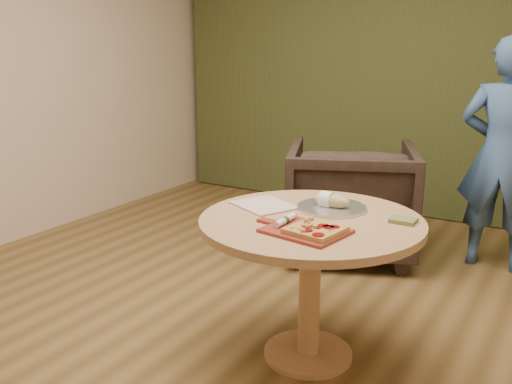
{
  "coord_description": "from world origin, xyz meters",
  "views": [
    {
      "loc": [
        1.47,
        -2.3,
        1.59
      ],
      "look_at": [
        -0.07,
        0.25,
        0.8
      ],
      "focal_mm": 40.0,
      "sensor_mm": 36.0,
      "label": 1
    }
  ],
  "objects_px": {
    "pedestal_table": "(311,246)",
    "person_standing": "(503,155)",
    "pizza_paddle": "(304,231)",
    "cutlery_roll": "(285,220)",
    "bread_roll": "(330,201)",
    "armchair": "(351,194)",
    "flatbread_pizza": "(315,230)",
    "serving_tray": "(332,208)"
  },
  "relations": [
    {
      "from": "serving_tray",
      "to": "armchair",
      "type": "bearing_deg",
      "value": 107.28
    },
    {
      "from": "pizza_paddle",
      "to": "armchair",
      "type": "height_order",
      "value": "armchair"
    },
    {
      "from": "armchair",
      "to": "bread_roll",
      "type": "bearing_deg",
      "value": 84.18
    },
    {
      "from": "pedestal_table",
      "to": "serving_tray",
      "type": "distance_m",
      "value": 0.25
    },
    {
      "from": "armchair",
      "to": "pedestal_table",
      "type": "bearing_deg",
      "value": 81.68
    },
    {
      "from": "pedestal_table",
      "to": "cutlery_roll",
      "type": "height_order",
      "value": "cutlery_roll"
    },
    {
      "from": "pizza_paddle",
      "to": "flatbread_pizza",
      "type": "distance_m",
      "value": 0.07
    },
    {
      "from": "cutlery_roll",
      "to": "serving_tray",
      "type": "distance_m",
      "value": 0.38
    },
    {
      "from": "pizza_paddle",
      "to": "person_standing",
      "type": "relative_size",
      "value": 0.28
    },
    {
      "from": "pizza_paddle",
      "to": "bread_roll",
      "type": "relative_size",
      "value": 2.41
    },
    {
      "from": "pedestal_table",
      "to": "bread_roll",
      "type": "bearing_deg",
      "value": 87.08
    },
    {
      "from": "flatbread_pizza",
      "to": "person_standing",
      "type": "relative_size",
      "value": 0.15
    },
    {
      "from": "bread_roll",
      "to": "flatbread_pizza",
      "type": "bearing_deg",
      "value": -74.75
    },
    {
      "from": "pedestal_table",
      "to": "cutlery_roll",
      "type": "xyz_separation_m",
      "value": [
        -0.05,
        -0.17,
        0.17
      ]
    },
    {
      "from": "pizza_paddle",
      "to": "person_standing",
      "type": "distance_m",
      "value": 2.08
    },
    {
      "from": "flatbread_pizza",
      "to": "cutlery_roll",
      "type": "bearing_deg",
      "value": 165.87
    },
    {
      "from": "armchair",
      "to": "person_standing",
      "type": "distance_m",
      "value": 1.09
    },
    {
      "from": "bread_roll",
      "to": "armchair",
      "type": "relative_size",
      "value": 0.2
    },
    {
      "from": "flatbread_pizza",
      "to": "bread_roll",
      "type": "relative_size",
      "value": 1.3
    },
    {
      "from": "flatbread_pizza",
      "to": "armchair",
      "type": "bearing_deg",
      "value": 106.52
    },
    {
      "from": "pizza_paddle",
      "to": "cutlery_roll",
      "type": "xyz_separation_m",
      "value": [
        -0.11,
        0.03,
        0.02
      ]
    },
    {
      "from": "cutlery_roll",
      "to": "bread_roll",
      "type": "xyz_separation_m",
      "value": [
        0.06,
        0.37,
        0.01
      ]
    },
    {
      "from": "person_standing",
      "to": "flatbread_pizza",
      "type": "bearing_deg",
      "value": 76.54
    },
    {
      "from": "flatbread_pizza",
      "to": "cutlery_roll",
      "type": "xyz_separation_m",
      "value": [
        -0.18,
        0.04,
        0.0
      ]
    },
    {
      "from": "pizza_paddle",
      "to": "armchair",
      "type": "distance_m",
      "value": 1.78
    },
    {
      "from": "pedestal_table",
      "to": "flatbread_pizza",
      "type": "xyz_separation_m",
      "value": [
        0.12,
        -0.22,
        0.17
      ]
    },
    {
      "from": "pizza_paddle",
      "to": "person_standing",
      "type": "bearing_deg",
      "value": 83.88
    },
    {
      "from": "flatbread_pizza",
      "to": "armchair",
      "type": "height_order",
      "value": "armchair"
    },
    {
      "from": "cutlery_roll",
      "to": "serving_tray",
      "type": "relative_size",
      "value": 0.56
    },
    {
      "from": "bread_roll",
      "to": "cutlery_roll",
      "type": "bearing_deg",
      "value": -99.3
    },
    {
      "from": "serving_tray",
      "to": "bread_roll",
      "type": "xyz_separation_m",
      "value": [
        -0.01,
        0.0,
        0.04
      ]
    },
    {
      "from": "bread_roll",
      "to": "armchair",
      "type": "height_order",
      "value": "armchair"
    },
    {
      "from": "cutlery_roll",
      "to": "armchair",
      "type": "bearing_deg",
      "value": 101.6
    },
    {
      "from": "person_standing",
      "to": "armchair",
      "type": "bearing_deg",
      "value": 16.96
    },
    {
      "from": "serving_tray",
      "to": "person_standing",
      "type": "xyz_separation_m",
      "value": [
        0.58,
        1.61,
        0.06
      ]
    },
    {
      "from": "pedestal_table",
      "to": "person_standing",
      "type": "xyz_separation_m",
      "value": [
        0.6,
        1.81,
        0.21
      ]
    },
    {
      "from": "pedestal_table",
      "to": "pizza_paddle",
      "type": "height_order",
      "value": "pizza_paddle"
    },
    {
      "from": "bread_roll",
      "to": "pedestal_table",
      "type": "bearing_deg",
      "value": -92.92
    },
    {
      "from": "person_standing",
      "to": "bread_roll",
      "type": "bearing_deg",
      "value": 69.61
    },
    {
      "from": "serving_tray",
      "to": "armchair",
      "type": "distance_m",
      "value": 1.39
    },
    {
      "from": "pizza_paddle",
      "to": "serving_tray",
      "type": "xyz_separation_m",
      "value": [
        -0.04,
        0.4,
        -0.0
      ]
    },
    {
      "from": "bread_roll",
      "to": "person_standing",
      "type": "relative_size",
      "value": 0.12
    }
  ]
}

